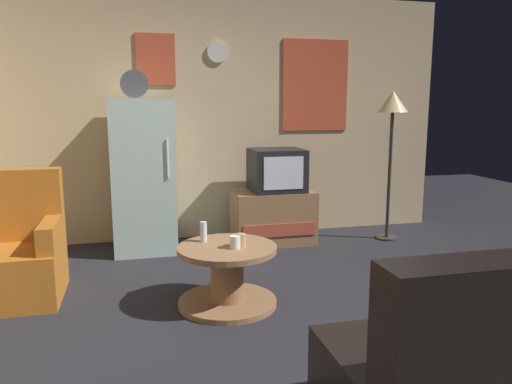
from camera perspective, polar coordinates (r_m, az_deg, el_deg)
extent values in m
plane|color=#232328|center=(3.36, 2.19, -15.44)|extent=(12.00, 12.00, 0.00)
cube|color=#D1B284|center=(5.43, -4.94, 8.55)|extent=(5.20, 0.10, 2.61)
cube|color=#C64C2D|center=(5.67, 6.90, 12.15)|extent=(0.76, 0.02, 1.00)
cube|color=#C64C2D|center=(5.33, -11.56, 14.81)|extent=(0.40, 0.02, 0.52)
cylinder|color=silver|center=(5.41, -4.48, 15.88)|extent=(0.22, 0.03, 0.22)
cube|color=silver|center=(4.99, -12.92, 1.78)|extent=(0.60, 0.60, 1.50)
cylinder|color=silver|center=(4.67, -10.24, 3.80)|extent=(0.02, 0.02, 0.36)
cylinder|color=#4C4C51|center=(4.86, -13.93, 12.05)|extent=(0.26, 0.04, 0.26)
cube|color=#8E6642|center=(5.23, 1.96, -2.86)|extent=(0.84, 0.52, 0.56)
cube|color=#AD4733|center=(5.00, 2.78, -4.45)|extent=(0.76, 0.01, 0.13)
cube|color=black|center=(5.15, 2.40, 2.57)|extent=(0.54, 0.50, 0.44)
cube|color=silver|center=(4.91, 3.22, 2.19)|extent=(0.41, 0.01, 0.33)
cylinder|color=#332D28|center=(5.61, 14.87, -5.12)|extent=(0.24, 0.24, 0.02)
cylinder|color=#332D28|center=(5.47, 15.20, 1.87)|extent=(0.04, 0.04, 1.40)
cone|color=#F2D18C|center=(5.42, 15.58, 10.05)|extent=(0.32, 0.32, 0.22)
cylinder|color=#8E6642|center=(3.71, -3.31, -12.60)|extent=(0.72, 0.72, 0.04)
cylinder|color=#8E6642|center=(3.63, -3.35, -9.65)|extent=(0.24, 0.24, 0.41)
cylinder|color=#8E6642|center=(3.57, -3.38, -6.58)|extent=(0.72, 0.72, 0.04)
cylinder|color=silver|center=(3.68, -6.11, -4.59)|extent=(0.05, 0.05, 0.15)
cylinder|color=silver|center=(3.50, -2.46, -5.81)|extent=(0.08, 0.08, 0.09)
cylinder|color=tan|center=(3.55, -1.79, -5.59)|extent=(0.08, 0.08, 0.09)
cube|color=#B2661E|center=(4.14, -26.25, -8.55)|extent=(0.68, 0.68, 0.40)
cube|color=#B2661E|center=(4.27, -26.02, -1.32)|extent=(0.68, 0.16, 0.56)
cube|color=#B2661E|center=(4.00, -22.66, -4.41)|extent=(0.12, 0.60, 0.20)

